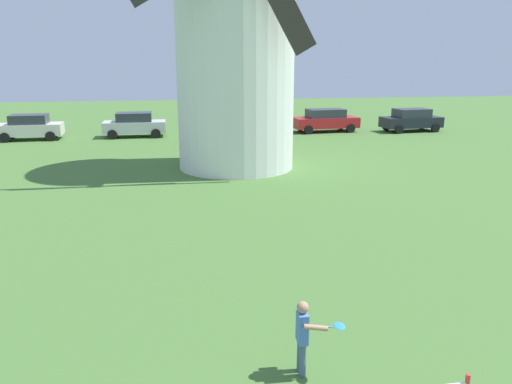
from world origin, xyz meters
TOP-DOWN VIEW (x-y plane):
  - windmill at (1.35, 19.52)m, footprint 8.90×5.95m
  - player_far at (0.39, 3.83)m, footprint 0.72×0.52m
  - parked_car_cream at (-10.23, 29.68)m, footprint 3.88×2.03m
  - parked_car_silver at (-3.92, 29.87)m, footprint 3.93×1.90m
  - parked_car_blue at (2.19, 29.09)m, footprint 4.53×2.39m
  - parked_car_red at (8.88, 30.07)m, footprint 4.58×2.16m
  - parked_car_black at (14.81, 29.30)m, footprint 4.22×2.17m

SIDE VIEW (x-z plane):
  - player_far at x=0.39m, z-range 0.08..1.33m
  - parked_car_cream at x=-10.23m, z-range 0.03..1.59m
  - parked_car_silver at x=-3.92m, z-range 0.03..1.59m
  - parked_car_black at x=14.81m, z-range 0.03..1.59m
  - parked_car_blue at x=2.19m, z-range 0.03..1.59m
  - parked_car_red at x=8.88m, z-range 0.03..1.59m
  - windmill at x=1.35m, z-range -0.19..13.67m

